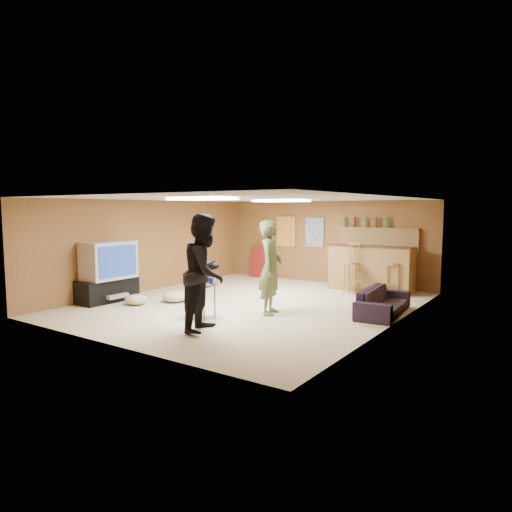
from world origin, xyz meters
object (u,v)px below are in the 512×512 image
Objects in this scene: person_black at (205,273)px; sofa at (383,301)px; bar_counter at (371,268)px; tv_body at (109,260)px; person_olive at (271,268)px; tray_table at (201,301)px.

person_black reaches higher than sofa.
person_black reaches higher than bar_counter.
tv_body is at bearing 107.59° from sofa.
tv_body is at bearing -133.00° from bar_counter.
tv_body is 0.57× the size of person_black.
person_black is (-0.26, -1.57, 0.07)m from person_olive.
sofa is at bearing 22.55° from tv_body.
person_black is at bearing 151.28° from person_olive.
tv_body is 0.64× the size of sofa.
person_black is 1.12× the size of sofa.
person_olive is at bearing 15.95° from tv_body.
tv_body is at bearing 179.72° from tray_table.
tv_body is 6.09m from bar_counter.
tray_table reaches higher than sofa.
person_olive is 1.44m from tray_table.
tray_table is (2.61, -0.01, -0.58)m from tv_body.
tv_body reaches higher than sofa.
tv_body is 3.61m from person_olive.
tray_table is (-2.64, -2.19, 0.07)m from sofa.
bar_counter is 1.12× the size of person_olive.
sofa is 3.43m from tray_table.
tv_body is 5.72m from sofa.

